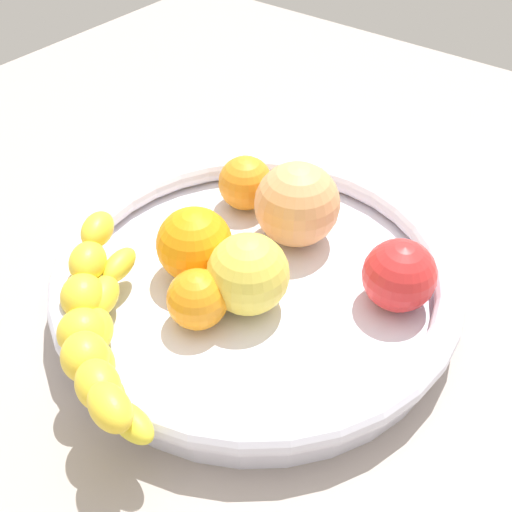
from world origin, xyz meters
The scene contains 10 objects.
kitchen_counter centered at (0.00, 0.00, 1.50)cm, with size 120.00×120.00×3.00cm, color #A1958E.
fruit_bowl centered at (0.00, 0.00, 5.42)cm, with size 35.44×35.44×4.72cm.
banana_draped_left centered at (-13.99, 3.72, 7.38)cm, with size 13.67×15.65×3.43cm.
banana_draped_right centered at (-13.79, 5.39, 8.43)cm, with size 15.80×18.63×5.90cm.
orange_front centered at (8.24, 7.64, 7.93)cm, with size 5.43×5.43×5.43cm, color orange.
orange_mid_left centered at (-2.34, 4.88, 8.54)cm, with size 6.66×6.66×6.66cm, color orange.
orange_mid_right centered at (-6.56, 0.88, 7.72)cm, with size 5.02×5.02×5.02cm, color orange.
peach_blush centered at (7.08, 0.70, 9.17)cm, with size 7.91×7.91×7.91cm, color #E8A163.
apple_yellow centered at (-2.54, -1.13, 8.65)cm, with size 6.87×6.87×6.87cm, color #E3CF4B.
tomato_red centered at (5.22, -10.85, 8.29)cm, with size 6.16×6.16×6.16cm, color red.
Camera 1 is at (-31.20, -23.97, 43.33)cm, focal length 43.46 mm.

